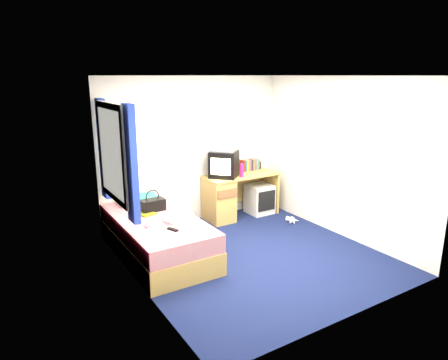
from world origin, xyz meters
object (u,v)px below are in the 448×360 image
pink_water_bottle (242,171)px  water_bottle (150,223)px  desk (227,196)px  crt_tv (224,164)px  vcr (224,149)px  picture_frame (258,165)px  towel (178,217)px  pillow (140,200)px  handbag (153,204)px  white_heels (292,220)px  storage_cube (259,199)px  colour_swatch_fan (169,228)px  aerosol_can (232,170)px  bed (157,237)px  magazine (145,213)px  remote_control (173,229)px

pink_water_bottle → water_bottle: (-1.93, -0.77, -0.28)m
pink_water_bottle → desk: bearing=136.4°
crt_tv → vcr: vcr is taller
picture_frame → towel: size_ratio=0.45×
water_bottle → pillow: bearing=78.1°
handbag → white_heels: handbag is taller
storage_cube → towel: bearing=-155.2°
storage_cube → colour_swatch_fan: colour_swatch_fan is taller
desk → water_bottle: 2.00m
aerosol_can → colour_swatch_fan: aerosol_can is taller
picture_frame → vcr: bearing=173.3°
crt_tv → picture_frame: bearing=59.6°
pink_water_bottle → water_bottle: bearing=-158.2°
bed → white_heels: 2.41m
crt_tv → storage_cube: bearing=42.0°
magazine → white_heels: bearing=-6.2°
bed → pillow: bearing=87.6°
water_bottle → white_heels: water_bottle is taller
pillow → towel: 0.99m
vcr → remote_control: 2.09m
handbag → colour_swatch_fan: (-0.09, -0.74, -0.08)m
storage_cube → white_heels: size_ratio=1.83×
storage_cube → remote_control: remote_control is taller
pink_water_bottle → pillow: bearing=174.8°
crt_tv → pink_water_bottle: 0.32m
remote_control → magazine: bearing=74.4°
pink_water_bottle → towel: pink_water_bottle is taller
colour_swatch_fan → white_heels: size_ratio=0.78×
pillow → vcr: bearing=0.6°
pillow → colour_swatch_fan: pillow is taller
handbag → white_heels: size_ratio=1.21×
handbag → water_bottle: bearing=-117.8°
colour_swatch_fan → bed: bearing=88.8°
vcr → magazine: (-1.59, -0.50, -0.68)m
towel → remote_control: 0.34m
picture_frame → magazine: size_ratio=0.50×
colour_swatch_fan → vcr: bearing=37.3°
desk → aerosol_can: 0.45m
magazine → bed: bearing=-75.7°
pink_water_bottle → aerosol_can: size_ratio=1.10×
pillow → aerosol_can: bearing=0.7°
magazine → remote_control: size_ratio=1.75×
storage_cube → water_bottle: 2.58m
vcr → picture_frame: bearing=59.5°
storage_cube → water_bottle: bearing=-159.6°
pink_water_bottle → colour_swatch_fan: (-1.78, -1.00, -0.31)m
storage_cube → pink_water_bottle: 0.76m
pillow → towel: bearing=-79.5°
desk → colour_swatch_fan: desk is taller
magazine → colour_swatch_fan: (0.05, -0.68, -0.00)m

